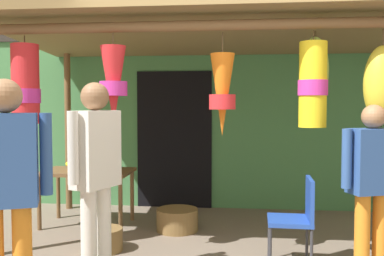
{
  "coord_description": "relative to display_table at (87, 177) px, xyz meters",
  "views": [
    {
      "loc": [
        0.22,
        -4.04,
        1.52
      ],
      "look_at": [
        -0.35,
        1.24,
        1.23
      ],
      "focal_mm": 41.03,
      "sensor_mm": 36.0,
      "label": 1
    }
  ],
  "objects": [
    {
      "name": "shop_facade",
      "position": [
        1.67,
        1.21,
        1.47
      ],
      "size": [
        12.36,
        0.29,
        4.17
      ],
      "color": "#47844C",
      "rests_on": "ground_plane"
    },
    {
      "name": "market_stall_canopy",
      "position": [
        1.82,
        -0.4,
        1.55
      ],
      "size": [
        5.04,
        2.53,
        2.5
      ],
      "color": "brown",
      "rests_on": "ground_plane"
    },
    {
      "name": "display_table",
      "position": [
        0.0,
        0.0,
        0.0
      ],
      "size": [
        1.11,
        0.66,
        0.69
      ],
      "color": "brown",
      "rests_on": "ground_plane"
    },
    {
      "name": "flower_heap_on_table",
      "position": [
        0.01,
        0.07,
        0.16
      ],
      "size": [
        0.6,
        0.42,
        0.14
      ],
      "color": "yellow",
      "rests_on": "display_table"
    },
    {
      "name": "folding_chair",
      "position": [
        2.44,
        -1.2,
        -0.11
      ],
      "size": [
        0.42,
        0.42,
        0.84
      ],
      "color": "#2347A8",
      "rests_on": "ground_plane"
    },
    {
      "name": "wicker_basket_by_table",
      "position": [
        1.16,
        -0.13,
        -0.48
      ],
      "size": [
        0.5,
        0.5,
        0.26
      ],
      "primitive_type": "cylinder",
      "color": "brown",
      "rests_on": "ground_plane"
    },
    {
      "name": "wicker_basket_spare",
      "position": [
        0.5,
        -0.93,
        -0.49
      ],
      "size": [
        0.39,
        0.39,
        0.23
      ],
      "primitive_type": "cylinder",
      "color": "brown",
      "rests_on": "ground_plane"
    },
    {
      "name": "vendor_in_orange",
      "position": [
        0.72,
        -1.81,
        0.39
      ],
      "size": [
        0.36,
        0.55,
        1.7
      ],
      "color": "silver",
      "rests_on": "ground_plane"
    },
    {
      "name": "customer_foreground",
      "position": [
        0.34,
        -2.51,
        0.39
      ],
      "size": [
        0.56,
        0.36,
        1.69
      ],
      "color": "orange",
      "rests_on": "ground_plane"
    },
    {
      "name": "passerby_at_right",
      "position": [
        3.04,
        -1.38,
        0.28
      ],
      "size": [
        0.56,
        0.35,
        1.52
      ],
      "color": "orange",
      "rests_on": "ground_plane"
    }
  ]
}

